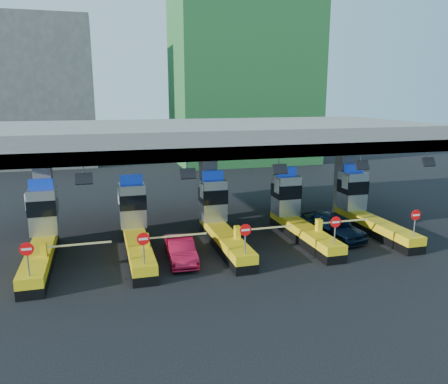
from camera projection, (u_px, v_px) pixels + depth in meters
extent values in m
plane|color=black|center=(221.00, 243.00, 26.38)|extent=(120.00, 120.00, 0.00)
cube|color=slate|center=(208.00, 135.00, 27.84)|extent=(28.00, 12.00, 1.50)
cube|color=#4C4C49|center=(234.00, 153.00, 22.58)|extent=(28.00, 0.60, 0.70)
cube|color=slate|center=(45.00, 199.00, 25.91)|extent=(1.00, 1.00, 5.50)
cube|color=slate|center=(208.00, 189.00, 28.60)|extent=(1.00, 1.00, 5.50)
cube|color=slate|center=(343.00, 181.00, 31.28)|extent=(1.00, 1.00, 5.50)
cylinder|color=slate|center=(83.00, 171.00, 20.69)|extent=(0.06, 0.06, 0.50)
cube|color=black|center=(84.00, 179.00, 20.58)|extent=(0.80, 0.38, 0.54)
cylinder|color=slate|center=(187.00, 166.00, 22.03)|extent=(0.06, 0.06, 0.50)
cube|color=black|center=(188.00, 174.00, 21.92)|extent=(0.80, 0.38, 0.54)
cylinder|color=slate|center=(279.00, 162.00, 23.38)|extent=(0.06, 0.06, 0.50)
cube|color=black|center=(280.00, 169.00, 23.26)|extent=(0.80, 0.38, 0.54)
cylinder|color=slate|center=(360.00, 158.00, 24.72)|extent=(0.06, 0.06, 0.50)
cube|color=black|center=(362.00, 165.00, 24.61)|extent=(0.80, 0.38, 0.54)
cylinder|color=slate|center=(427.00, 156.00, 25.93)|extent=(0.06, 0.06, 0.50)
cube|color=black|center=(429.00, 162.00, 25.82)|extent=(0.80, 0.38, 0.54)
cube|color=black|center=(41.00, 262.00, 22.70)|extent=(1.20, 8.00, 0.50)
cube|color=#E5B70C|center=(40.00, 253.00, 22.59)|extent=(1.20, 8.00, 0.50)
cube|color=#9EA3A8|center=(43.00, 211.00, 24.88)|extent=(1.50, 1.50, 2.60)
cube|color=black|center=(43.00, 206.00, 24.80)|extent=(1.56, 1.56, 0.90)
cube|color=#0C2DBF|center=(41.00, 184.00, 24.54)|extent=(1.30, 0.35, 0.55)
cube|color=white|center=(26.00, 201.00, 24.24)|extent=(0.06, 0.70, 0.90)
cylinder|color=slate|center=(28.00, 262.00, 19.02)|extent=(0.07, 0.07, 1.30)
cylinder|color=red|center=(27.00, 249.00, 18.86)|extent=(0.60, 0.04, 0.60)
cube|color=white|center=(26.00, 249.00, 18.84)|extent=(0.42, 0.02, 0.10)
cube|color=#E5B70C|center=(43.00, 249.00, 21.43)|extent=(0.30, 0.35, 0.70)
cube|color=white|center=(79.00, 244.00, 21.85)|extent=(3.20, 0.08, 0.08)
cube|color=black|center=(138.00, 253.00, 24.04)|extent=(1.20, 8.00, 0.50)
cube|color=#E5B70C|center=(138.00, 244.00, 23.93)|extent=(1.20, 8.00, 0.50)
cube|color=#9EA3A8|center=(132.00, 205.00, 26.23)|extent=(1.50, 1.50, 2.60)
cube|color=black|center=(132.00, 200.00, 26.14)|extent=(1.56, 1.56, 0.90)
cube|color=#0C2DBF|center=(131.00, 179.00, 25.88)|extent=(1.30, 0.35, 0.55)
cube|color=white|center=(118.00, 196.00, 25.58)|extent=(0.06, 0.70, 0.90)
cylinder|color=slate|center=(144.00, 251.00, 20.36)|extent=(0.07, 0.07, 1.30)
cylinder|color=red|center=(143.00, 239.00, 20.20)|extent=(0.60, 0.04, 0.60)
cube|color=white|center=(143.00, 239.00, 20.18)|extent=(0.42, 0.02, 0.10)
cube|color=#E5B70C|center=(146.00, 240.00, 22.77)|extent=(0.30, 0.35, 0.70)
cube|color=white|center=(177.00, 236.00, 23.19)|extent=(3.20, 0.08, 0.08)
cube|color=black|center=(225.00, 245.00, 25.39)|extent=(1.20, 8.00, 0.50)
cube|color=#E5B70C|center=(225.00, 237.00, 25.28)|extent=(1.20, 8.00, 0.50)
cube|color=#9EA3A8|center=(213.00, 200.00, 27.57)|extent=(1.50, 1.50, 2.60)
cube|color=black|center=(213.00, 195.00, 27.48)|extent=(1.56, 1.56, 0.90)
cube|color=#0C2DBF|center=(213.00, 175.00, 27.23)|extent=(1.30, 0.35, 0.55)
cube|color=white|center=(202.00, 191.00, 26.92)|extent=(0.06, 0.70, 0.90)
cylinder|color=slate|center=(245.00, 241.00, 21.70)|extent=(0.07, 0.07, 1.30)
cylinder|color=red|center=(246.00, 230.00, 21.54)|extent=(0.60, 0.04, 0.60)
cube|color=white|center=(246.00, 230.00, 21.52)|extent=(0.42, 0.02, 0.10)
cube|color=#E5B70C|center=(237.00, 232.00, 24.11)|extent=(0.30, 0.35, 0.70)
cube|color=white|center=(265.00, 228.00, 24.54)|extent=(3.20, 0.08, 0.08)
cube|color=black|center=(303.00, 237.00, 26.73)|extent=(1.20, 8.00, 0.50)
cube|color=#E5B70C|center=(304.00, 229.00, 26.62)|extent=(1.20, 8.00, 0.50)
cube|color=#9EA3A8|center=(286.00, 195.00, 28.91)|extent=(1.50, 1.50, 2.60)
cube|color=black|center=(286.00, 190.00, 28.83)|extent=(1.56, 1.56, 0.90)
cube|color=#0C2DBF|center=(287.00, 171.00, 28.57)|extent=(1.30, 0.35, 0.55)
cube|color=white|center=(277.00, 186.00, 28.26)|extent=(0.06, 0.70, 0.90)
cylinder|color=slate|center=(335.00, 233.00, 23.05)|extent=(0.07, 0.07, 1.30)
cylinder|color=red|center=(336.00, 222.00, 22.89)|extent=(0.60, 0.04, 0.60)
cube|color=white|center=(336.00, 222.00, 22.86)|extent=(0.42, 0.02, 0.10)
cube|color=#E5B70C|center=(319.00, 225.00, 25.46)|extent=(0.30, 0.35, 0.70)
cube|color=white|center=(344.00, 221.00, 25.88)|extent=(3.20, 0.08, 0.08)
cube|color=black|center=(374.00, 230.00, 28.07)|extent=(1.20, 8.00, 0.50)
cube|color=#E5B70C|center=(375.00, 223.00, 27.96)|extent=(1.20, 8.00, 0.50)
cube|color=#9EA3A8|center=(352.00, 190.00, 30.25)|extent=(1.50, 1.50, 2.60)
cube|color=black|center=(353.00, 186.00, 30.17)|extent=(1.56, 1.56, 0.90)
cube|color=#0C2DBF|center=(354.00, 168.00, 29.91)|extent=(1.30, 0.35, 0.55)
cube|color=white|center=(345.00, 182.00, 29.61)|extent=(0.06, 0.70, 0.90)
cylinder|color=slate|center=(415.00, 225.00, 24.39)|extent=(0.07, 0.07, 1.30)
cylinder|color=red|center=(416.00, 215.00, 24.23)|extent=(0.60, 0.04, 0.60)
cube|color=white|center=(416.00, 215.00, 24.21)|extent=(0.42, 0.02, 0.10)
cube|color=#E5B70C|center=(392.00, 219.00, 26.80)|extent=(0.30, 0.35, 0.70)
cube|color=white|center=(415.00, 215.00, 27.22)|extent=(3.20, 0.08, 0.08)
cube|color=#1E5926|center=(243.00, 54.00, 56.60)|extent=(18.00, 12.00, 28.00)
cube|color=#4C4C49|center=(35.00, 93.00, 54.46)|extent=(14.00, 10.00, 18.00)
imported|color=black|center=(333.00, 226.00, 27.15)|extent=(2.84, 5.02, 1.61)
imported|color=#A60C26|center=(181.00, 250.00, 23.37)|extent=(1.52, 4.00, 1.30)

